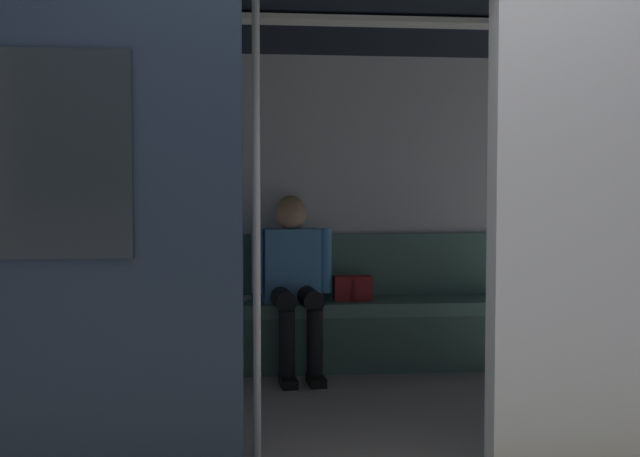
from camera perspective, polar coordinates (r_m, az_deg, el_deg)
The scene contains 6 objects.
train_car at distance 4.10m, azimuth 0.11°, elevation 7.03°, with size 6.40×2.71×2.32m.
bench_seat at distance 5.18m, azimuth -0.28°, elevation -6.80°, with size 2.75×0.44×0.48m.
person_seated at distance 5.07m, azimuth -2.06°, elevation -3.27°, with size 0.55×0.70×1.20m.
handbag at distance 5.23m, azimuth 2.49°, elevation -4.54°, with size 0.26×0.15×0.17m.
book at distance 5.22m, azimuth -6.41°, elevation -5.34°, with size 0.15×0.22×0.03m, color silver.
grab_pole_door at distance 3.43m, azimuth -4.85°, elevation 0.49°, with size 0.04×0.04×2.18m, color silver.
Camera 1 is at (0.47, 2.89, 1.23)m, focal length 42.09 mm.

